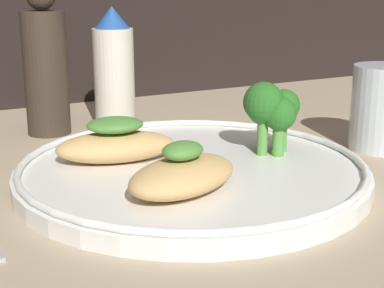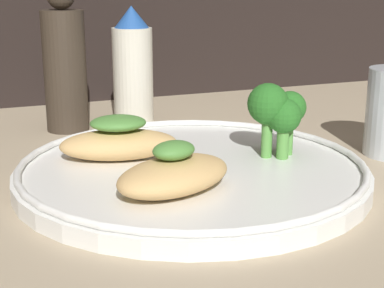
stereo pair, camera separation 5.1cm
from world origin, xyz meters
TOP-DOWN VIEW (x-y plane):
  - ground_plane at (0.00, 0.00)cm, footprint 180.00×180.00cm
  - plate at (0.00, 0.00)cm, footprint 30.59×30.59cm
  - grilled_meat_front at (-3.63, -5.43)cm, footprint 11.37×9.10cm
  - grilled_meat_middle at (-5.33, 4.42)cm, footprint 11.40×7.17cm
  - broccoli_bunch at (8.22, 0.29)cm, footprint 5.63×5.57cm
  - sauce_bottle at (1.22, 22.23)cm, footprint 4.78×4.78cm
  - pepper_grinder at (-6.80, 22.23)cm, footprint 4.85×4.85cm

SIDE VIEW (x-z plane):
  - ground_plane at x=0.00cm, z-range -1.00..0.00cm
  - plate at x=0.00cm, z-range -0.01..1.99cm
  - grilled_meat_front at x=-3.63cm, z-range 0.88..4.89cm
  - grilled_meat_middle at x=-5.33cm, z-range 1.05..5.05cm
  - broccoli_bunch at x=8.22cm, z-range 2.20..9.02cm
  - sauce_bottle at x=1.22cm, z-range -0.30..13.78cm
  - pepper_grinder at x=-6.80cm, z-range -0.83..16.07cm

